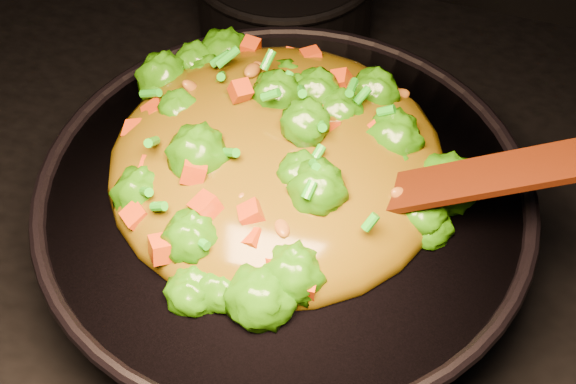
% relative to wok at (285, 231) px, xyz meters
% --- Properties ---
extents(wok, '(0.54, 0.54, 0.13)m').
position_rel_wok_xyz_m(wok, '(0.00, 0.00, 0.00)').
color(wok, black).
rests_on(wok, stovetop).
extents(stir_fry, '(0.35, 0.35, 0.11)m').
position_rel_wok_xyz_m(stir_fry, '(-0.02, 0.02, 0.12)').
color(stir_fry, '#2A7808').
rests_on(stir_fry, wok).
extents(spatula, '(0.27, 0.10, 0.11)m').
position_rel_wok_xyz_m(spatula, '(0.13, 0.00, 0.11)').
color(spatula, black).
rests_on(spatula, wok).
extents(back_pot, '(0.30, 0.30, 0.13)m').
position_rel_wok_xyz_m(back_pot, '(-0.12, 0.36, 0.00)').
color(back_pot, black).
rests_on(back_pot, stovetop).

